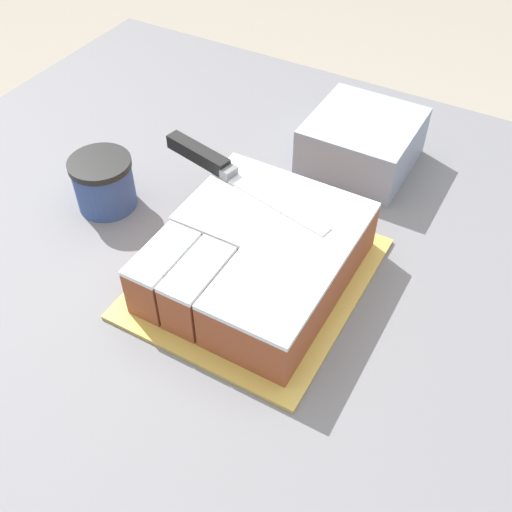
{
  "coord_description": "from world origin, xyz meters",
  "views": [
    {
      "loc": [
        0.27,
        -0.54,
        1.55
      ],
      "look_at": [
        -0.01,
        -0.04,
        0.96
      ],
      "focal_mm": 42.0,
      "sensor_mm": 36.0,
      "label": 1
    }
  ],
  "objects_px": {
    "coffee_cup": "(104,183)",
    "cake": "(258,256)",
    "storage_box": "(362,142)",
    "knife": "(212,162)",
    "cake_board": "(256,277)"
  },
  "relations": [
    {
      "from": "cake_board",
      "to": "knife",
      "type": "relative_size",
      "value": 1.11
    },
    {
      "from": "coffee_cup",
      "to": "knife",
      "type": "bearing_deg",
      "value": 24.06
    },
    {
      "from": "cake",
      "to": "storage_box",
      "type": "xyz_separation_m",
      "value": [
        0.02,
        0.32,
        -0.0
      ]
    },
    {
      "from": "cake_board",
      "to": "knife",
      "type": "height_order",
      "value": "knife"
    },
    {
      "from": "cake_board",
      "to": "storage_box",
      "type": "relative_size",
      "value": 1.87
    },
    {
      "from": "cake_board",
      "to": "coffee_cup",
      "type": "relative_size",
      "value": 3.41
    },
    {
      "from": "knife",
      "to": "storage_box",
      "type": "distance_m",
      "value": 0.28
    },
    {
      "from": "cake_board",
      "to": "storage_box",
      "type": "distance_m",
      "value": 0.33
    },
    {
      "from": "cake_board",
      "to": "storage_box",
      "type": "height_order",
      "value": "storage_box"
    },
    {
      "from": "knife",
      "to": "storage_box",
      "type": "bearing_deg",
      "value": 69.05
    },
    {
      "from": "cake",
      "to": "coffee_cup",
      "type": "relative_size",
      "value": 2.93
    },
    {
      "from": "cake_board",
      "to": "coffee_cup",
      "type": "height_order",
      "value": "coffee_cup"
    },
    {
      "from": "cake",
      "to": "knife",
      "type": "xyz_separation_m",
      "value": [
        -0.13,
        0.09,
        0.05
      ]
    },
    {
      "from": "coffee_cup",
      "to": "cake",
      "type": "bearing_deg",
      "value": -4.37
    },
    {
      "from": "knife",
      "to": "cake",
      "type": "bearing_deg",
      "value": -23.21
    }
  ]
}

